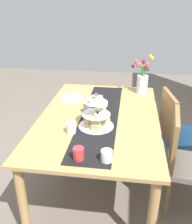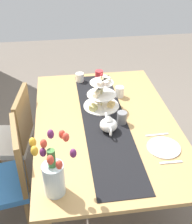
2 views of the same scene
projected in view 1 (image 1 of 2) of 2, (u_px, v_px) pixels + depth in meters
ground_plane at (99, 179)px, 2.66m from camera, size 8.00×8.00×0.00m
dining_table at (99, 124)px, 2.37m from camera, size 1.68×1.09×0.75m
chair_left at (177, 131)px, 2.57m from camera, size 0.48×0.48×0.91m
chair_right at (185, 159)px, 2.13m from camera, size 0.47×0.47×0.91m
table_runner at (100, 116)px, 2.33m from camera, size 1.55×0.34×0.00m
tiered_cake_stand at (96, 115)px, 2.10m from camera, size 0.30×0.30×0.30m
teapot at (101, 104)px, 2.43m from camera, size 0.24×0.13×0.14m
tulip_vase at (142, 80)px, 2.81m from camera, size 0.22×0.23×0.43m
cream_jug at (107, 156)px, 1.69m from camera, size 0.08×0.08×0.08m
dinner_plate_left at (72, 98)px, 2.71m from camera, size 0.23×0.23×0.01m
fork_left at (75, 94)px, 2.84m from camera, size 0.02×0.15×0.01m
knife_left at (69, 104)px, 2.58m from camera, size 0.02×0.17×0.01m
mug_grey at (87, 108)px, 2.37m from camera, size 0.08×0.08×0.09m
mug_white_text at (71, 128)px, 2.03m from camera, size 0.08×0.08×0.09m
mug_orange at (79, 154)px, 1.70m from camera, size 0.08×0.08×0.09m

